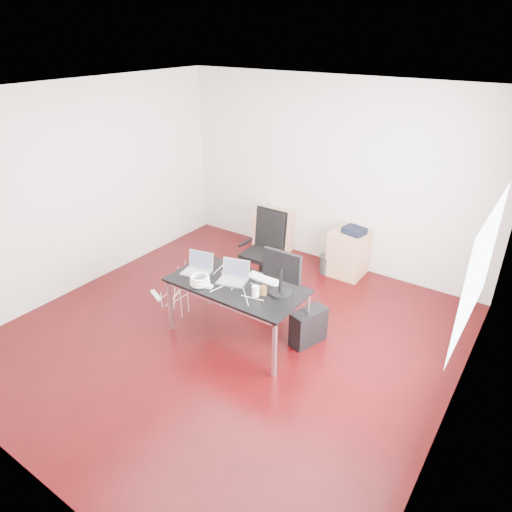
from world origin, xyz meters
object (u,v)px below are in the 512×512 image
Objects in this scene: office_chair at (265,246)px; filing_cabinet_right at (348,253)px; pc_tower at (308,327)px; desk at (237,288)px; filing_cabinet_left at (273,232)px.

office_chair is 1.31m from filing_cabinet_right.
pc_tower is at bearing -36.44° from office_chair.
desk is 3.56× the size of pc_tower.
filing_cabinet_left is 1.33m from filing_cabinet_right.
office_chair is 1.53m from pc_tower.
filing_cabinet_right is (0.87, 0.95, -0.26)m from office_chair.
desk is 2.40m from filing_cabinet_left.
filing_cabinet_left is (-0.46, 0.95, -0.26)m from office_chair.
filing_cabinet_left is (-0.90, 2.20, -0.33)m from desk.
office_chair is at bearing -132.58° from filing_cabinet_right.
filing_cabinet_right is at bearing 46.93° from office_chair.
office_chair reaches higher than pc_tower.
desk is at bearing -71.05° from office_chair.
office_chair reaches higher than desk.
desk reaches higher than pc_tower.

